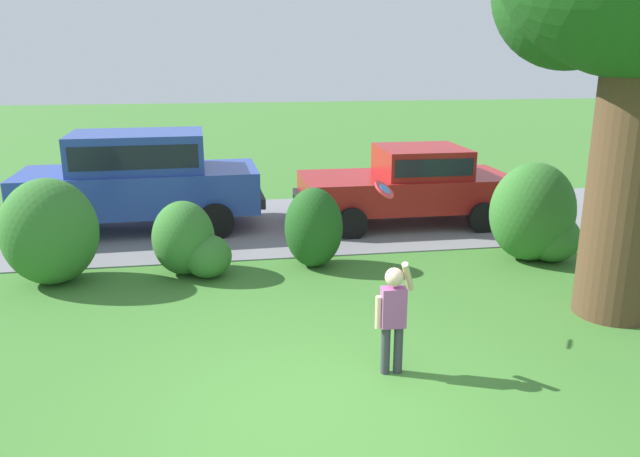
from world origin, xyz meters
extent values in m
plane|color=#3D752D|center=(0.00, 0.00, 0.00)|extent=(80.00, 80.00, 0.00)
cube|color=slate|center=(0.00, 6.91, 0.01)|extent=(28.00, 4.40, 0.02)
cylinder|color=#513823|center=(4.27, 1.74, 1.75)|extent=(0.99, 0.99, 3.50)
ellipsoid|color=#33702B|center=(-3.38, 4.16, 0.81)|extent=(1.41, 1.31, 1.61)
ellipsoid|color=#33702B|center=(-1.44, 4.28, 0.58)|extent=(0.97, 1.06, 1.17)
ellipsoid|color=#33702B|center=(-1.08, 4.04, 0.34)|extent=(0.75, 0.75, 0.67)
ellipsoid|color=#1E511C|center=(0.62, 4.28, 0.65)|extent=(0.94, 0.93, 1.31)
ellipsoid|color=#33702B|center=(4.27, 4.03, 0.83)|extent=(1.44, 1.19, 1.65)
ellipsoid|color=#33702B|center=(4.59, 3.90, 0.41)|extent=(0.92, 0.92, 0.83)
cube|color=maroon|center=(2.87, 6.64, 0.68)|extent=(4.21, 1.85, 0.64)
cube|color=maroon|center=(3.18, 6.64, 1.28)|extent=(1.68, 1.62, 0.56)
cube|color=black|center=(3.18, 6.64, 1.28)|extent=(1.55, 1.64, 0.34)
cylinder|color=black|center=(1.56, 5.70, 0.30)|extent=(0.60, 0.22, 0.60)
cylinder|color=black|center=(1.57, 7.58, 0.30)|extent=(0.60, 0.22, 0.60)
cylinder|color=black|center=(4.17, 5.70, 0.30)|extent=(0.60, 0.22, 0.60)
cylinder|color=black|center=(4.17, 7.58, 0.30)|extent=(0.60, 0.22, 0.60)
cube|color=black|center=(0.73, 6.65, 0.52)|extent=(0.13, 1.75, 0.20)
cube|color=black|center=(5.01, 6.63, 0.52)|extent=(0.13, 1.75, 0.20)
cube|color=#28429E|center=(-2.38, 7.01, 0.80)|extent=(4.56, 1.99, 0.80)
cube|color=#28429E|center=(-2.38, 7.01, 1.56)|extent=(2.53, 1.70, 0.72)
cube|color=black|center=(-2.38, 7.01, 1.56)|extent=(2.33, 1.71, 0.43)
cylinder|color=black|center=(-3.74, 6.03, 0.34)|extent=(0.69, 0.24, 0.68)
cylinder|color=black|center=(-3.80, 7.91, 0.34)|extent=(0.69, 0.24, 0.68)
cylinder|color=black|center=(-0.95, 6.12, 0.34)|extent=(0.69, 0.24, 0.68)
cylinder|color=black|center=(-1.01, 8.00, 0.34)|extent=(0.69, 0.24, 0.68)
cube|color=black|center=(-4.67, 6.94, 0.60)|extent=(0.18, 1.75, 0.20)
cube|color=black|center=(-0.09, 7.09, 0.60)|extent=(0.18, 1.75, 0.20)
cylinder|color=#383842|center=(0.85, 0.66, 0.28)|extent=(0.10, 0.10, 0.55)
cylinder|color=#383842|center=(0.99, 0.66, 0.28)|extent=(0.10, 0.10, 0.55)
cube|color=#994C8C|center=(0.92, 0.66, 0.77)|extent=(0.26, 0.17, 0.44)
sphere|color=beige|center=(0.92, 0.66, 1.11)|extent=(0.20, 0.20, 0.20)
cylinder|color=beige|center=(1.09, 0.70, 1.09)|extent=(0.20, 0.23, 0.39)
cylinder|color=beige|center=(0.76, 0.66, 0.72)|extent=(0.07, 0.07, 0.36)
cylinder|color=red|center=(1.11, 1.82, 1.79)|extent=(0.30, 0.27, 0.26)
cylinder|color=#337FDB|center=(1.11, 1.82, 1.79)|extent=(0.17, 0.15, 0.16)
camera|label=1|loc=(-0.83, -5.21, 3.36)|focal=34.65mm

